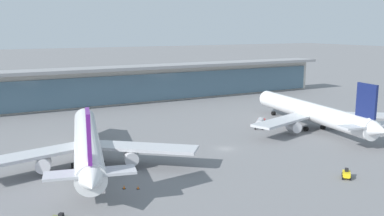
{
  "coord_description": "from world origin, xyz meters",
  "views": [
    {
      "loc": [
        -57.35,
        -87.35,
        30.03
      ],
      "look_at": [
        0.0,
        17.79,
        7.63
      ],
      "focal_mm": 39.74,
      "sensor_mm": 36.0,
      "label": 1
    }
  ],
  "objects_px": {
    "airliner_left_stand": "(87,143)",
    "service_truck_near_nose_red": "(260,122)",
    "safety_cone_delta": "(138,187)",
    "service_truck_by_tail_yellow": "(346,174)",
    "airliner_centre_stand": "(312,112)",
    "safety_cone_bravo": "(124,187)"
  },
  "relations": [
    {
      "from": "airliner_left_stand",
      "to": "service_truck_near_nose_red",
      "type": "height_order",
      "value": "airliner_left_stand"
    },
    {
      "from": "safety_cone_delta",
      "to": "service_truck_by_tail_yellow",
      "type": "bearing_deg",
      "value": -20.53
    },
    {
      "from": "safety_cone_delta",
      "to": "service_truck_near_nose_red",
      "type": "bearing_deg",
      "value": 29.94
    },
    {
      "from": "airliner_centre_stand",
      "to": "service_truck_near_nose_red",
      "type": "xyz_separation_m",
      "value": [
        -12.47,
        9.09,
        -3.52
      ]
    },
    {
      "from": "service_truck_by_tail_yellow",
      "to": "service_truck_near_nose_red",
      "type": "bearing_deg",
      "value": 74.44
    },
    {
      "from": "service_truck_near_nose_red",
      "to": "safety_cone_delta",
      "type": "height_order",
      "value": "service_truck_near_nose_red"
    },
    {
      "from": "service_truck_near_nose_red",
      "to": "airliner_left_stand",
      "type": "bearing_deg",
      "value": -168.65
    },
    {
      "from": "airliner_left_stand",
      "to": "service_truck_by_tail_yellow",
      "type": "xyz_separation_m",
      "value": [
        44.08,
        -33.37,
        -4.35
      ]
    },
    {
      "from": "airliner_centre_stand",
      "to": "service_truck_by_tail_yellow",
      "type": "relative_size",
      "value": 19.18
    },
    {
      "from": "airliner_left_stand",
      "to": "safety_cone_bravo",
      "type": "bearing_deg",
      "value": -82.51
    },
    {
      "from": "safety_cone_bravo",
      "to": "service_truck_by_tail_yellow",
      "type": "bearing_deg",
      "value": -21.11
    },
    {
      "from": "service_truck_near_nose_red",
      "to": "airliner_centre_stand",
      "type": "bearing_deg",
      "value": -36.08
    },
    {
      "from": "service_truck_near_nose_red",
      "to": "safety_cone_delta",
      "type": "relative_size",
      "value": 11.05
    },
    {
      "from": "service_truck_near_nose_red",
      "to": "service_truck_by_tail_yellow",
      "type": "bearing_deg",
      "value": -105.56
    },
    {
      "from": "service_truck_near_nose_red",
      "to": "safety_cone_delta",
      "type": "bearing_deg",
      "value": -150.06
    },
    {
      "from": "airliner_left_stand",
      "to": "safety_cone_bravo",
      "type": "relative_size",
      "value": 88.09
    },
    {
      "from": "service_truck_by_tail_yellow",
      "to": "safety_cone_delta",
      "type": "distance_m",
      "value": 42.19
    },
    {
      "from": "airliner_centre_stand",
      "to": "safety_cone_bravo",
      "type": "distance_m",
      "value": 69.7
    },
    {
      "from": "service_truck_near_nose_red",
      "to": "safety_cone_bravo",
      "type": "distance_m",
      "value": 61.35
    },
    {
      "from": "safety_cone_bravo",
      "to": "service_truck_near_nose_red",
      "type": "bearing_deg",
      "value": 27.77
    },
    {
      "from": "airliner_centre_stand",
      "to": "service_truck_near_nose_red",
      "type": "relative_size",
      "value": 8.05
    },
    {
      "from": "airliner_left_stand",
      "to": "service_truck_by_tail_yellow",
      "type": "height_order",
      "value": "airliner_left_stand"
    }
  ]
}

